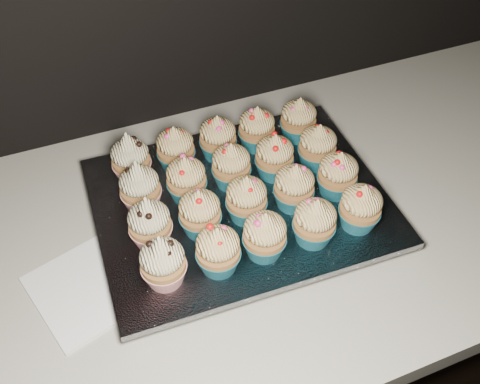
% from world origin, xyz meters
% --- Properties ---
extents(cabinet, '(2.40, 0.60, 0.86)m').
position_xyz_m(cabinet, '(0.00, 1.70, 0.43)').
color(cabinet, black).
rests_on(cabinet, ground).
extents(worktop, '(2.44, 0.64, 0.04)m').
position_xyz_m(worktop, '(0.00, 1.70, 0.88)').
color(worktop, silver).
rests_on(worktop, cabinet).
extents(napkin, '(0.19, 0.19, 0.00)m').
position_xyz_m(napkin, '(-0.20, 1.66, 0.90)').
color(napkin, white).
rests_on(napkin, worktop).
extents(baking_tray, '(0.43, 0.33, 0.02)m').
position_xyz_m(baking_tray, '(0.05, 1.71, 0.91)').
color(baking_tray, black).
rests_on(baking_tray, worktop).
extents(foil_lining, '(0.46, 0.37, 0.01)m').
position_xyz_m(foil_lining, '(0.05, 1.71, 0.93)').
color(foil_lining, silver).
rests_on(foil_lining, baking_tray).
extents(cupcake_0, '(0.06, 0.06, 0.10)m').
position_xyz_m(cupcake_0, '(-0.10, 1.61, 0.97)').
color(cupcake_0, red).
rests_on(cupcake_0, foil_lining).
extents(cupcake_1, '(0.06, 0.06, 0.08)m').
position_xyz_m(cupcake_1, '(-0.03, 1.60, 0.97)').
color(cupcake_1, '#1A677A').
rests_on(cupcake_1, foil_lining).
extents(cupcake_2, '(0.06, 0.06, 0.08)m').
position_xyz_m(cupcake_2, '(0.04, 1.60, 0.97)').
color(cupcake_2, '#1A677A').
rests_on(cupcake_2, foil_lining).
extents(cupcake_3, '(0.06, 0.06, 0.08)m').
position_xyz_m(cupcake_3, '(0.12, 1.60, 0.97)').
color(cupcake_3, '#1A677A').
rests_on(cupcake_3, foil_lining).
extents(cupcake_4, '(0.06, 0.06, 0.08)m').
position_xyz_m(cupcake_4, '(0.19, 1.60, 0.97)').
color(cupcake_4, '#1A677A').
rests_on(cupcake_4, foil_lining).
extents(cupcake_5, '(0.06, 0.06, 0.10)m').
position_xyz_m(cupcake_5, '(-0.10, 1.68, 0.97)').
color(cupcake_5, red).
rests_on(cupcake_5, foil_lining).
extents(cupcake_6, '(0.06, 0.06, 0.08)m').
position_xyz_m(cupcake_6, '(-0.03, 1.68, 0.97)').
color(cupcake_6, '#1A677A').
rests_on(cupcake_6, foil_lining).
extents(cupcake_7, '(0.06, 0.06, 0.08)m').
position_xyz_m(cupcake_7, '(0.04, 1.68, 0.97)').
color(cupcake_7, '#1A677A').
rests_on(cupcake_7, foil_lining).
extents(cupcake_8, '(0.06, 0.06, 0.08)m').
position_xyz_m(cupcake_8, '(0.12, 1.67, 0.97)').
color(cupcake_8, '#1A677A').
rests_on(cupcake_8, foil_lining).
extents(cupcake_9, '(0.06, 0.06, 0.08)m').
position_xyz_m(cupcake_9, '(0.20, 1.67, 0.97)').
color(cupcake_9, '#1A677A').
rests_on(cupcake_9, foil_lining).
extents(cupcake_10, '(0.06, 0.06, 0.10)m').
position_xyz_m(cupcake_10, '(-0.10, 1.76, 0.97)').
color(cupcake_10, red).
rests_on(cupcake_10, foil_lining).
extents(cupcake_11, '(0.06, 0.06, 0.08)m').
position_xyz_m(cupcake_11, '(-0.03, 1.75, 0.97)').
color(cupcake_11, '#1A677A').
rests_on(cupcake_11, foil_lining).
extents(cupcake_12, '(0.06, 0.06, 0.08)m').
position_xyz_m(cupcake_12, '(0.05, 1.75, 0.97)').
color(cupcake_12, '#1A677A').
rests_on(cupcake_12, foil_lining).
extents(cupcake_13, '(0.06, 0.06, 0.08)m').
position_xyz_m(cupcake_13, '(0.12, 1.75, 0.97)').
color(cupcake_13, '#1A677A').
rests_on(cupcake_13, foil_lining).
extents(cupcake_14, '(0.06, 0.06, 0.08)m').
position_xyz_m(cupcake_14, '(0.20, 1.74, 0.97)').
color(cupcake_14, '#1A677A').
rests_on(cupcake_14, foil_lining).
extents(cupcake_15, '(0.06, 0.06, 0.10)m').
position_xyz_m(cupcake_15, '(-0.09, 1.83, 0.97)').
color(cupcake_15, red).
rests_on(cupcake_15, foil_lining).
extents(cupcake_16, '(0.06, 0.06, 0.08)m').
position_xyz_m(cupcake_16, '(-0.02, 1.82, 0.97)').
color(cupcake_16, '#1A677A').
rests_on(cupcake_16, foil_lining).
extents(cupcake_17, '(0.06, 0.06, 0.08)m').
position_xyz_m(cupcake_17, '(0.05, 1.82, 0.97)').
color(cupcake_17, '#1A677A').
rests_on(cupcake_17, foil_lining).
extents(cupcake_18, '(0.06, 0.06, 0.08)m').
position_xyz_m(cupcake_18, '(0.12, 1.82, 0.97)').
color(cupcake_18, '#1A677A').
rests_on(cupcake_18, foil_lining).
extents(cupcake_19, '(0.06, 0.06, 0.08)m').
position_xyz_m(cupcake_19, '(0.20, 1.82, 0.97)').
color(cupcake_19, '#1A677A').
rests_on(cupcake_19, foil_lining).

